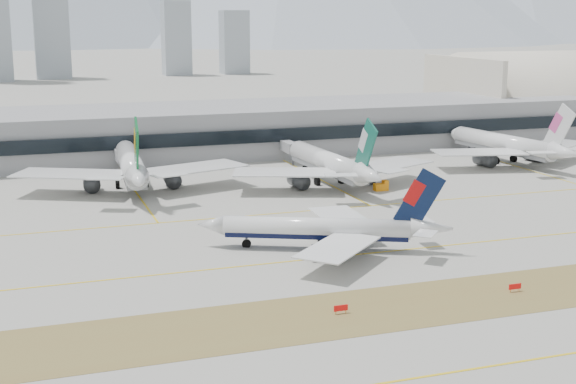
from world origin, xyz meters
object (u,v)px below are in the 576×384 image
object	(u,v)px
widebody_eva	(132,167)
widebody_china_air	(508,146)
terminal	(191,131)
taxiing_airliner	(326,229)
hangar	(556,125)
widebody_cathay	(331,165)

from	to	relation	value
widebody_eva	widebody_china_air	world-z (taller)	widebody_eva
widebody_china_air	terminal	size ratio (longest dim) A/B	0.20
taxiing_airliner	hangar	distance (m)	204.27
hangar	terminal	bearing A→B (deg)	-172.57
widebody_cathay	widebody_china_air	world-z (taller)	widebody_china_air
widebody_cathay	hangar	xyz separation A→B (m)	(130.20, 79.81, -5.24)
widebody_eva	widebody_cathay	distance (m)	51.31
widebody_eva	terminal	size ratio (longest dim) A/B	0.21
hangar	widebody_china_air	bearing A→B (deg)	-135.39
taxiing_airliner	widebody_eva	xyz separation A→B (m)	(-26.73, 67.49, 1.75)
terminal	hangar	xyz separation A→B (m)	(154.56, 20.16, -7.37)
terminal	taxiing_airliner	bearing A→B (deg)	-89.36
widebody_eva	widebody_cathay	world-z (taller)	widebody_eva
widebody_china_air	terminal	xyz separation A→B (m)	(-86.31, 47.18, 2.13)
taxiing_airliner	widebody_eva	distance (m)	72.61
widebody_eva	widebody_cathay	bearing A→B (deg)	-99.89
widebody_china_air	terminal	distance (m)	98.38
hangar	taxiing_airliner	bearing A→B (deg)	-138.63
widebody_cathay	taxiing_airliner	bearing A→B (deg)	154.56
widebody_china_air	terminal	bearing A→B (deg)	52.85
widebody_eva	widebody_china_air	bearing A→B (deg)	-85.91
taxiing_airliner	widebody_cathay	bearing A→B (deg)	-88.02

